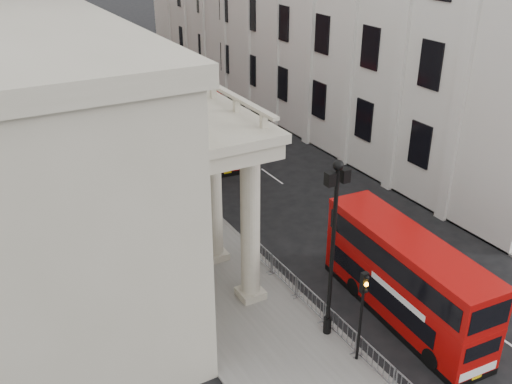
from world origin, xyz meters
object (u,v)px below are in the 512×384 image
at_px(lamp_post_north, 110,72).
at_px(pedestrian_b, 173,236).
at_px(traffic_light, 363,301).
at_px(lamp_post_mid, 183,126).
at_px(bus_far, 202,121).
at_px(lamp_post_south, 333,240).
at_px(pedestrian_c, 166,189).
at_px(bus_near, 405,276).
at_px(pedestrian_a, 164,237).

xyz_separation_m(lamp_post_north, pedestrian_b, (-3.37, -22.20, -3.86)).
distance_m(lamp_post_north, traffic_light, 34.07).
relative_size(lamp_post_mid, bus_far, 0.74).
bearing_deg(lamp_post_north, lamp_post_mid, -90.00).
bearing_deg(lamp_post_south, traffic_light, -87.16).
bearing_deg(pedestrian_c, lamp_post_north, 71.42).
relative_size(lamp_post_mid, bus_near, 0.85).
distance_m(lamp_post_south, lamp_post_mid, 16.00).
bearing_deg(bus_near, lamp_post_south, 175.91).
relative_size(pedestrian_a, pedestrian_c, 1.05).
height_order(traffic_light, pedestrian_a, traffic_light).
relative_size(lamp_post_mid, traffic_light, 1.93).
height_order(lamp_post_mid, pedestrian_b, lamp_post_mid).
height_order(lamp_post_mid, lamp_post_north, same).
xyz_separation_m(lamp_post_north, pedestrian_c, (-1.54, -16.28, -3.89)).
bearing_deg(pedestrian_a, lamp_post_mid, 42.18).
bearing_deg(lamp_post_south, lamp_post_mid, 90.00).
bearing_deg(pedestrian_c, lamp_post_south, -97.56).
distance_m(lamp_post_south, pedestrian_c, 16.26).
height_order(lamp_post_north, bus_near, lamp_post_north).
xyz_separation_m(lamp_post_mid, bus_near, (3.81, -16.53, -2.73)).
bearing_deg(traffic_light, lamp_post_south, 92.84).
distance_m(traffic_light, bus_near, 4.11).
bearing_deg(lamp_post_mid, pedestrian_a, -122.32).
xyz_separation_m(traffic_light, bus_far, (4.24, 24.91, -0.63)).
height_order(lamp_post_north, traffic_light, lamp_post_north).
distance_m(bus_near, pedestrian_c, 17.15).
distance_m(pedestrian_b, pedestrian_c, 6.19).
height_order(lamp_post_mid, pedestrian_c, lamp_post_mid).
bearing_deg(traffic_light, lamp_post_north, 90.17).
height_order(lamp_post_mid, pedestrian_a, lamp_post_mid).
bearing_deg(lamp_post_south, bus_far, 79.27).
relative_size(lamp_post_south, bus_near, 0.85).
relative_size(lamp_post_mid, pedestrian_b, 4.49).
bearing_deg(bus_far, lamp_post_mid, -116.22).
height_order(lamp_post_south, bus_near, lamp_post_south).
relative_size(bus_near, pedestrian_c, 5.40).
xyz_separation_m(bus_far, pedestrian_b, (-7.70, -13.09, -1.43)).
height_order(bus_far, pedestrian_a, bus_far).
bearing_deg(pedestrian_a, traffic_light, -86.93).
bearing_deg(pedestrian_b, lamp_post_south, 92.24).
distance_m(lamp_post_south, bus_near, 4.72).
relative_size(bus_near, bus_far, 0.87).
bearing_deg(traffic_light, bus_near, 21.79).
height_order(lamp_post_north, bus_far, lamp_post_north).
distance_m(lamp_post_north, pedestrian_a, 22.81).
distance_m(lamp_post_mid, pedestrian_b, 8.04).
relative_size(lamp_post_south, traffic_light, 1.93).
xyz_separation_m(bus_near, pedestrian_c, (-5.36, 16.25, -1.15)).
distance_m(lamp_post_mid, traffic_light, 18.11).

